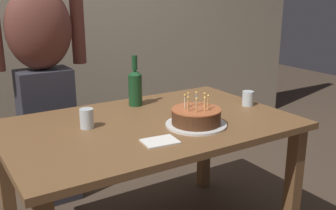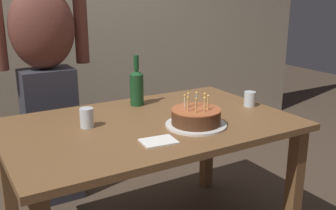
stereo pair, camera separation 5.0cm
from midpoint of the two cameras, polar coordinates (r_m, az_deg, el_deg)
back_wall at (r=3.42m, az=-14.97°, el=13.91°), size 5.20×0.10×2.60m
dining_table at (r=2.12m, az=-1.89°, el=-4.93°), size 1.50×0.96×0.74m
birthday_cake at (r=2.01m, az=4.78°, el=-1.88°), size 0.31×0.31×0.17m
water_glass_near at (r=2.02m, az=-10.95°, el=-1.83°), size 0.07×0.07×0.10m
water_glass_far at (r=2.41m, az=12.31°, el=0.86°), size 0.07×0.07×0.09m
wine_bottle at (r=2.36m, az=-3.93°, el=2.72°), size 0.08×0.08×0.30m
napkin_stack at (r=1.81m, az=-0.57°, el=-5.28°), size 0.17×0.14×0.01m
person_man_bearded at (r=2.67m, az=-16.65°, el=4.04°), size 0.61×0.27×1.66m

